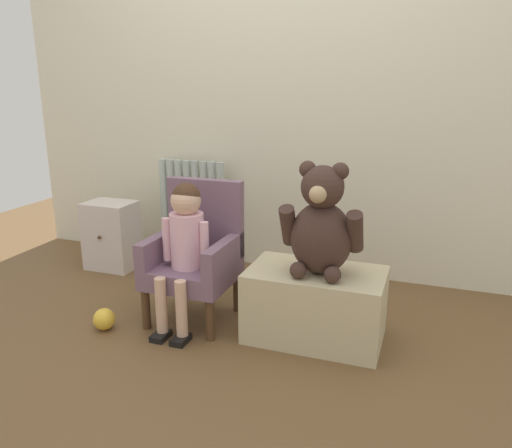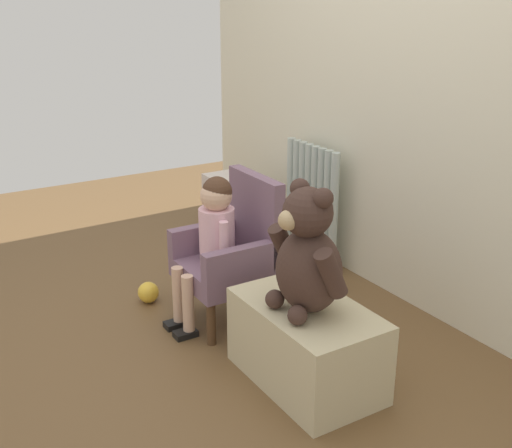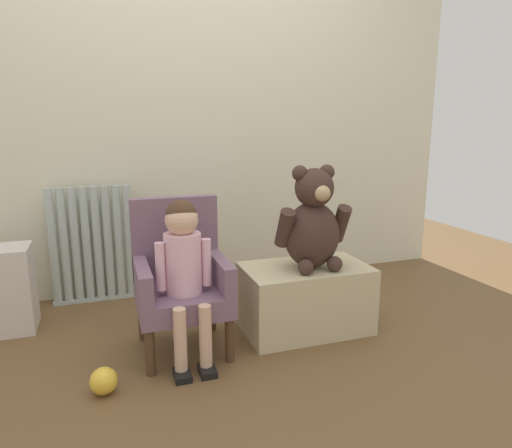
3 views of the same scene
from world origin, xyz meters
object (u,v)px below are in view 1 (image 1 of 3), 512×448
object	(u,v)px
child_armchair	(196,254)
low_bench	(315,305)
small_dresser	(112,235)
toy_ball	(104,319)
large_teddy_bear	(321,226)
radiator	(192,212)
child_figure	(185,235)

from	to	relation	value
child_armchair	low_bench	bearing A→B (deg)	-2.23
small_dresser	toy_ball	world-z (taller)	small_dresser
low_bench	large_teddy_bear	distance (m)	0.41
small_dresser	radiator	bearing A→B (deg)	32.48
child_armchair	large_teddy_bear	bearing A→B (deg)	-4.04
low_bench	large_teddy_bear	world-z (taller)	large_teddy_bear
child_figure	large_teddy_bear	bearing A→B (deg)	5.80
low_bench	toy_ball	size ratio (longest dim) A/B	5.85
small_dresser	low_bench	size ratio (longest dim) A/B	0.70
radiator	large_teddy_bear	size ratio (longest dim) A/B	1.35
low_bench	large_teddy_bear	size ratio (longest dim) A/B	1.23
child_armchair	toy_ball	bearing A→B (deg)	-140.46
child_figure	toy_ball	world-z (taller)	child_figure
radiator	toy_ball	size ratio (longest dim) A/B	6.40
small_dresser	child_figure	distance (m)	1.08
radiator	small_dresser	xyz separation A→B (m)	(-0.46, -0.29, -0.13)
child_armchair	low_bench	xyz separation A→B (m)	(0.65, -0.03, -0.18)
child_armchair	low_bench	size ratio (longest dim) A/B	1.11
large_teddy_bear	toy_ball	size ratio (longest dim) A/B	4.74
small_dresser	low_bench	world-z (taller)	small_dresser
radiator	small_dresser	world-z (taller)	radiator
radiator	large_teddy_bear	distance (m)	1.37
child_armchair	toy_ball	distance (m)	0.57
low_bench	small_dresser	bearing A→B (deg)	162.03
toy_ball	low_bench	bearing A→B (deg)	15.52
small_dresser	child_armchair	size ratio (longest dim) A/B	0.63
large_teddy_bear	toy_ball	distance (m)	1.20
child_figure	toy_ball	bearing A→B (deg)	-152.63
child_armchair	child_figure	size ratio (longest dim) A/B	0.97
child_armchair	child_figure	bearing A→B (deg)	-90.00
child_figure	large_teddy_bear	size ratio (longest dim) A/B	1.41
radiator	child_armchair	xyz separation A→B (m)	(0.41, -0.76, -0.00)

